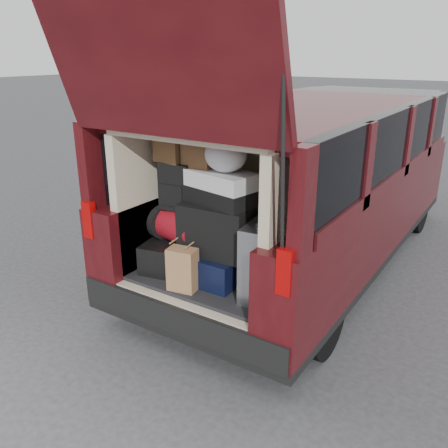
{
  "coord_description": "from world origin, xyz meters",
  "views": [
    {
      "loc": [
        1.97,
        -2.7,
        2.28
      ],
      "look_at": [
        0.07,
        0.2,
        1.01
      ],
      "focal_mm": 38.0,
      "sensor_mm": 36.0,
      "label": 1
    }
  ],
  "objects_px": {
    "navy_hardshell": "(220,265)",
    "silver_roller": "(263,262)",
    "twotone_duffel": "(220,187)",
    "black_hardshell": "(178,252)",
    "kraft_bag": "(183,269)",
    "black_soft_case": "(217,229)",
    "backpack": "(177,186)",
    "red_duffel": "(180,226)"
  },
  "relations": [
    {
      "from": "silver_roller",
      "to": "black_soft_case",
      "type": "height_order",
      "value": "black_soft_case"
    },
    {
      "from": "black_soft_case",
      "to": "backpack",
      "type": "distance_m",
      "value": 0.49
    },
    {
      "from": "black_hardshell",
      "to": "silver_roller",
      "type": "xyz_separation_m",
      "value": [
        0.87,
        -0.1,
        0.17
      ]
    },
    {
      "from": "kraft_bag",
      "to": "black_soft_case",
      "type": "relative_size",
      "value": 0.61
    },
    {
      "from": "red_duffel",
      "to": "black_soft_case",
      "type": "height_order",
      "value": "black_soft_case"
    },
    {
      "from": "red_duffel",
      "to": "backpack",
      "type": "distance_m",
      "value": 0.33
    },
    {
      "from": "navy_hardshell",
      "to": "black_soft_case",
      "type": "relative_size",
      "value": 0.95
    },
    {
      "from": "black_hardshell",
      "to": "navy_hardshell",
      "type": "xyz_separation_m",
      "value": [
        0.43,
        -0.0,
        -0.01
      ]
    },
    {
      "from": "navy_hardshell",
      "to": "silver_roller",
      "type": "distance_m",
      "value": 0.49
    },
    {
      "from": "red_duffel",
      "to": "twotone_duffel",
      "type": "bearing_deg",
      "value": 19.24
    },
    {
      "from": "silver_roller",
      "to": "kraft_bag",
      "type": "height_order",
      "value": "silver_roller"
    },
    {
      "from": "red_duffel",
      "to": "silver_roller",
      "type": "bearing_deg",
      "value": 6.65
    },
    {
      "from": "black_hardshell",
      "to": "silver_roller",
      "type": "distance_m",
      "value": 0.89
    },
    {
      "from": "silver_roller",
      "to": "black_soft_case",
      "type": "xyz_separation_m",
      "value": [
        -0.45,
        0.07,
        0.14
      ]
    },
    {
      "from": "backpack",
      "to": "navy_hardshell",
      "type": "bearing_deg",
      "value": -5.82
    },
    {
      "from": "navy_hardshell",
      "to": "backpack",
      "type": "relative_size",
      "value": 1.38
    },
    {
      "from": "red_duffel",
      "to": "twotone_duffel",
      "type": "distance_m",
      "value": 0.52
    },
    {
      "from": "black_soft_case",
      "to": "twotone_duffel",
      "type": "distance_m",
      "value": 0.33
    },
    {
      "from": "silver_roller",
      "to": "twotone_duffel",
      "type": "height_order",
      "value": "twotone_duffel"
    },
    {
      "from": "backpack",
      "to": "twotone_duffel",
      "type": "relative_size",
      "value": 0.67
    },
    {
      "from": "navy_hardshell",
      "to": "backpack",
      "type": "bearing_deg",
      "value": -178.34
    },
    {
      "from": "black_hardshell",
      "to": "black_soft_case",
      "type": "height_order",
      "value": "black_soft_case"
    },
    {
      "from": "black_hardshell",
      "to": "backpack",
      "type": "relative_size",
      "value": 1.58
    },
    {
      "from": "kraft_bag",
      "to": "red_duffel",
      "type": "distance_m",
      "value": 0.43
    },
    {
      "from": "black_soft_case",
      "to": "silver_roller",
      "type": "bearing_deg",
      "value": -12.51
    },
    {
      "from": "black_hardshell",
      "to": "navy_hardshell",
      "type": "distance_m",
      "value": 0.43
    },
    {
      "from": "navy_hardshell",
      "to": "black_soft_case",
      "type": "bearing_deg",
      "value": -94.02
    },
    {
      "from": "navy_hardshell",
      "to": "twotone_duffel",
      "type": "relative_size",
      "value": 0.93
    },
    {
      "from": "navy_hardshell",
      "to": "twotone_duffel",
      "type": "xyz_separation_m",
      "value": [
        -0.01,
        0.01,
        0.64
      ]
    },
    {
      "from": "black_soft_case",
      "to": "kraft_bag",
      "type": "bearing_deg",
      "value": -116.34
    },
    {
      "from": "twotone_duffel",
      "to": "backpack",
      "type": "bearing_deg",
      "value": -164.44
    },
    {
      "from": "kraft_bag",
      "to": "twotone_duffel",
      "type": "bearing_deg",
      "value": 61.07
    },
    {
      "from": "silver_roller",
      "to": "twotone_duffel",
      "type": "bearing_deg",
      "value": 158.63
    },
    {
      "from": "silver_roller",
      "to": "black_soft_case",
      "type": "distance_m",
      "value": 0.47
    },
    {
      "from": "navy_hardshell",
      "to": "red_duffel",
      "type": "xyz_separation_m",
      "value": [
        -0.37,
        -0.04,
        0.27
      ]
    },
    {
      "from": "black_hardshell",
      "to": "kraft_bag",
      "type": "bearing_deg",
      "value": -58.65
    },
    {
      "from": "kraft_bag",
      "to": "twotone_duffel",
      "type": "xyz_separation_m",
      "value": [
        0.12,
        0.34,
        0.59
      ]
    },
    {
      "from": "navy_hardshell",
      "to": "twotone_duffel",
      "type": "height_order",
      "value": "twotone_duffel"
    },
    {
      "from": "twotone_duffel",
      "to": "navy_hardshell",
      "type": "bearing_deg",
      "value": -54.97
    },
    {
      "from": "kraft_bag",
      "to": "backpack",
      "type": "bearing_deg",
      "value": 121.8
    },
    {
      "from": "twotone_duffel",
      "to": "black_hardshell",
      "type": "bearing_deg",
      "value": -166.94
    },
    {
      "from": "kraft_bag",
      "to": "black_soft_case",
      "type": "distance_m",
      "value": 0.41
    }
  ]
}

